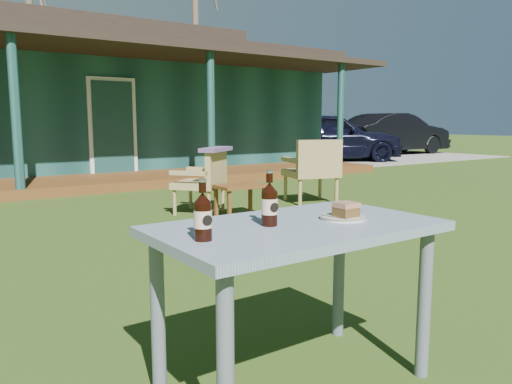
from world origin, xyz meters
TOP-DOWN VIEW (x-y plane):
  - ground at (0.00, 0.00)m, footprint 80.00×80.00m
  - gravel_strip at (10.50, 8.50)m, footprint 9.00×6.00m
  - tree_mid at (3.00, 18.50)m, footprint 0.28×0.28m
  - tree_right at (9.50, 17.00)m, footprint 0.28×0.28m
  - car_near at (8.84, 7.67)m, footprint 4.49×3.65m
  - car_far at (12.84, 8.59)m, footprint 4.43×1.70m
  - cafe_table at (0.00, -1.60)m, footprint 1.20×0.70m
  - plate at (0.23, -1.64)m, footprint 0.20×0.20m
  - cake_slice at (0.24, -1.65)m, footprint 0.09×0.09m
  - fork at (0.17, -1.65)m, footprint 0.04×0.14m
  - cola_bottle_near at (-0.12, -1.57)m, footprint 0.07×0.07m
  - cola_bottle_far at (-0.47, -1.64)m, footprint 0.07×0.07m
  - bottle_cap at (-0.09, -1.49)m, footprint 0.03×0.03m
  - armchair_left at (1.71, 2.28)m, footprint 0.79×0.79m
  - armchair_right at (3.36, 2.11)m, footprint 0.81×0.78m
  - floral_throw at (1.81, 2.16)m, footprint 0.64×0.57m
  - side_table at (1.93, 1.81)m, footprint 0.60×0.40m

SIDE VIEW (x-z plane):
  - ground at x=0.00m, z-range 0.00..0.00m
  - gravel_strip at x=10.50m, z-range 0.00..0.02m
  - side_table at x=1.93m, z-range 0.14..0.54m
  - armchair_left at x=1.71m, z-range 0.05..0.83m
  - armchair_right at x=3.36m, z-range 0.06..0.96m
  - cafe_table at x=0.00m, z-range 0.26..0.98m
  - car_near at x=8.84m, z-range 0.00..1.44m
  - car_far at x=12.84m, z-range 0.00..1.44m
  - bottle_cap at x=-0.09m, z-range 0.72..0.73m
  - plate at x=0.23m, z-range 0.72..0.74m
  - fork at x=0.17m, z-range 0.73..0.74m
  - cake_slice at x=0.24m, z-range 0.73..0.80m
  - cola_bottle_far at x=-0.47m, z-range 0.70..0.92m
  - floral_throw at x=1.81m, z-range 0.78..0.83m
  - cola_bottle_near at x=-0.12m, z-range 0.70..0.93m
  - tree_mid at x=3.00m, z-range 0.00..9.50m
  - tree_right at x=9.50m, z-range 0.00..11.00m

